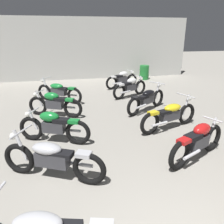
# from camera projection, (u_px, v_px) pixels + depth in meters

# --- Properties ---
(back_wall) EXTENTS (13.18, 0.24, 3.60)m
(back_wall) POSITION_uv_depth(u_px,v_px,m) (83.00, 49.00, 13.34)
(back_wall) COLOR #B2B2AD
(back_wall) RESTS_ON ground
(motorcycle_left_row_1) EXTENTS (1.99, 1.12, 0.97)m
(motorcycle_left_row_1) POSITION_uv_depth(u_px,v_px,m) (52.00, 158.00, 4.30)
(motorcycle_left_row_1) COLOR black
(motorcycle_left_row_1) RESTS_ON ground
(motorcycle_left_row_2) EXTENTS (1.85, 0.89, 0.88)m
(motorcycle_left_row_2) POSITION_uv_depth(u_px,v_px,m) (53.00, 126.00, 5.75)
(motorcycle_left_row_2) COLOR black
(motorcycle_left_row_2) RESTS_ON ground
(motorcycle_left_row_3) EXTENTS (1.83, 0.95, 0.88)m
(motorcycle_left_row_3) POSITION_uv_depth(u_px,v_px,m) (55.00, 104.00, 7.56)
(motorcycle_left_row_3) COLOR black
(motorcycle_left_row_3) RESTS_ON ground
(motorcycle_left_row_4) EXTENTS (1.81, 1.38, 0.97)m
(motorcycle_left_row_4) POSITION_uv_depth(u_px,v_px,m) (59.00, 91.00, 9.18)
(motorcycle_left_row_4) COLOR black
(motorcycle_left_row_4) RESTS_ON ground
(motorcycle_right_row_1) EXTENTS (1.83, 0.94, 0.88)m
(motorcycle_right_row_1) POSITION_uv_depth(u_px,v_px,m) (198.00, 141.00, 4.97)
(motorcycle_right_row_1) COLOR black
(motorcycle_right_row_1) RESTS_ON ground
(motorcycle_right_row_2) EXTENTS (2.09, 0.93, 0.97)m
(motorcycle_right_row_2) POSITION_uv_depth(u_px,v_px,m) (170.00, 115.00, 6.56)
(motorcycle_right_row_2) COLOR black
(motorcycle_right_row_2) RESTS_ON ground
(motorcycle_right_row_3) EXTENTS (1.87, 1.28, 0.97)m
(motorcycle_right_row_3) POSITION_uv_depth(u_px,v_px,m) (147.00, 99.00, 8.11)
(motorcycle_right_row_3) COLOR black
(motorcycle_right_row_3) RESTS_ON ground
(motorcycle_right_row_4) EXTENTS (1.80, 1.00, 0.88)m
(motorcycle_right_row_4) POSITION_uv_depth(u_px,v_px,m) (130.00, 87.00, 9.87)
(motorcycle_right_row_4) COLOR black
(motorcycle_right_row_4) RESTS_ON ground
(motorcycle_right_row_5) EXTENTS (1.87, 0.83, 0.88)m
(motorcycle_right_row_5) POSITION_uv_depth(u_px,v_px,m) (122.00, 79.00, 11.50)
(motorcycle_right_row_5) COLOR black
(motorcycle_right_row_5) RESTS_ON ground
(oil_drum) EXTENTS (0.59, 0.59, 0.85)m
(oil_drum) POSITION_uv_depth(u_px,v_px,m) (144.00, 72.00, 13.61)
(oil_drum) COLOR #1E722D
(oil_drum) RESTS_ON ground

